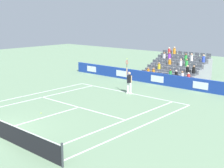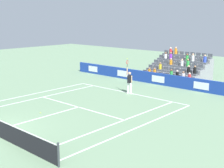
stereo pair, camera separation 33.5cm
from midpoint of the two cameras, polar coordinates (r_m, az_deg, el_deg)
The scene contains 12 objects.
line_baseline at distance 25.40m, azimuth 3.46°, elevation -1.64°, with size 10.97×0.10×0.01m, color white.
line_service at distance 21.52m, azimuth -5.74°, elevation -4.23°, with size 8.23×0.10×0.01m, color white.
line_centre_service at distance 19.63m, azimuth -12.70°, elevation -6.11°, with size 0.10×6.40×0.01m, color white.
line_singles_sideline_left at distance 24.38m, azimuth -13.07°, elevation -2.53°, with size 0.10×11.89×0.01m, color white.
line_singles_sideline_right at distance 18.48m, azimuth 1.88°, elevation -6.97°, with size 0.10×11.89×0.01m, color white.
line_doubles_sideline_left at distance 25.48m, azimuth -14.84°, elevation -1.98°, with size 0.10×11.89×0.01m, color white.
line_doubles_sideline_right at distance 17.68m, azimuth 5.31°, elevation -7.92°, with size 0.10×11.89×0.01m, color white.
line_centre_mark at distance 25.32m, azimuth 3.32°, elevation -1.68°, with size 0.10×0.20×0.01m, color white.
sponsor_barrier at distance 28.73m, azimuth 8.89°, elevation 0.93°, with size 21.16×0.22×1.06m.
tennis_player at distance 24.98m, azimuth 3.59°, elevation 0.45°, with size 0.53×0.39×2.85m.
stadium_stand at distance 31.66m, azimuth 12.46°, elevation 2.38°, with size 5.58×4.75×3.04m.
loose_tennis_ball at distance 20.53m, azimuth -12.55°, elevation -5.20°, with size 0.07×0.07×0.07m, color #D1E533.
Camera 2 is at (-15.48, 7.30, 6.07)m, focal length 49.81 mm.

